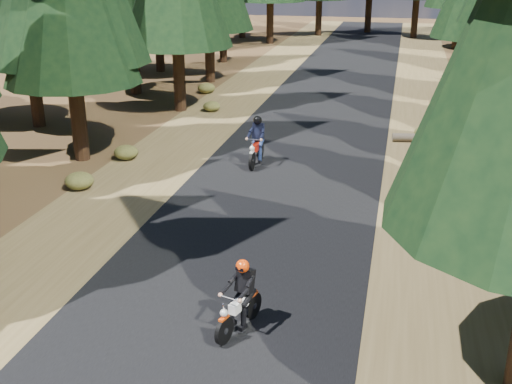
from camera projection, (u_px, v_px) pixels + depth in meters
The scene contains 8 objects.
ground at pixel (242, 257), 15.15m from camera, with size 120.00×120.00×0.00m, color #452D18.
road at pixel (281, 186), 19.71m from camera, with size 6.00×100.00×0.01m, color black.
shoulder_l at pixel (141, 175), 20.67m from camera, with size 3.20×100.00×0.01m, color brown.
shoulder_r at pixel (436, 198), 18.75m from camera, with size 3.20×100.00×0.01m, color brown.
log_near at pixel (475, 139), 24.08m from camera, with size 0.32×0.32×6.16m, color #4C4233.
understory_shrubs at pixel (329, 157), 21.61m from camera, with size 14.18×30.22×0.62m.
rider_lead at pixel (239, 308), 12.06m from camera, with size 0.94×1.67×1.42m.
rider_follow at pixel (256, 149), 21.53m from camera, with size 0.58×1.85×1.64m.
Camera 1 is at (3.37, -13.22, 6.78)m, focal length 45.00 mm.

